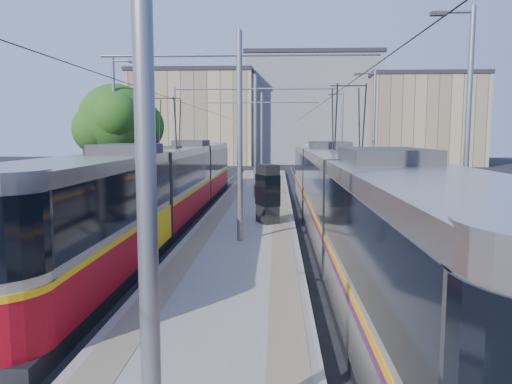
{
  "coord_description": "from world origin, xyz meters",
  "views": [
    {
      "loc": [
        1.26,
        -8.74,
        3.89
      ],
      "look_at": [
        0.41,
        11.24,
        1.6
      ],
      "focal_mm": 35.0,
      "sensor_mm": 36.0,
      "label": 1
    }
  ],
  "objects": [
    {
      "name": "tree",
      "position": [
        -7.57,
        19.5,
        4.57
      ],
      "size": [
        4.66,
        4.3,
        6.76
      ],
      "color": "#382314",
      "rests_on": "ground"
    },
    {
      "name": "platform",
      "position": [
        0.0,
        17.0,
        0.15
      ],
      "size": [
        4.0,
        50.0,
        0.3
      ],
      "primitive_type": "cube",
      "color": "gray",
      "rests_on": "ground"
    },
    {
      "name": "tactile_strip_right",
      "position": [
        1.45,
        17.0,
        0.3
      ],
      "size": [
        0.7,
        50.0,
        0.01
      ],
      "primitive_type": "cube",
      "color": "gray",
      "rests_on": "platform"
    },
    {
      "name": "building_left",
      "position": [
        -10.0,
        60.0,
        6.22
      ],
      "size": [
        16.32,
        12.24,
        12.41
      ],
      "color": "tan",
      "rests_on": "ground"
    },
    {
      "name": "shelter",
      "position": [
        0.88,
        11.5,
        1.56
      ],
      "size": [
        1.06,
        1.27,
        2.4
      ],
      "rotation": [
        0.0,
        0.0,
        0.43
      ],
      "color": "black",
      "rests_on": "platform"
    },
    {
      "name": "catenary",
      "position": [
        0.0,
        14.15,
        4.52
      ],
      "size": [
        9.2,
        70.0,
        7.0
      ],
      "color": "gray",
      "rests_on": "platform"
    },
    {
      "name": "tram_right",
      "position": [
        3.6,
        8.06,
        1.86
      ],
      "size": [
        2.43,
        29.19,
        5.5
      ],
      "color": "black",
      "rests_on": "ground"
    },
    {
      "name": "ground",
      "position": [
        0.0,
        0.0,
        0.0
      ],
      "size": [
        160.0,
        160.0,
        0.0
      ],
      "primitive_type": "plane",
      "color": "black",
      "rests_on": "ground"
    },
    {
      "name": "tactile_strip_left",
      "position": [
        -1.45,
        17.0,
        0.3
      ],
      "size": [
        0.7,
        50.0,
        0.01
      ],
      "primitive_type": "cube",
      "color": "gray",
      "rests_on": "platform"
    },
    {
      "name": "tram_left",
      "position": [
        -3.6,
        13.33,
        1.71
      ],
      "size": [
        2.43,
        30.65,
        5.5
      ],
      "color": "black",
      "rests_on": "ground"
    },
    {
      "name": "building_centre",
      "position": [
        6.0,
        64.0,
        7.49
      ],
      "size": [
        18.36,
        14.28,
        14.96
      ],
      "color": "slate",
      "rests_on": "ground"
    },
    {
      "name": "rails",
      "position": [
        0.0,
        17.0,
        0.02
      ],
      "size": [
        8.71,
        70.0,
        0.03
      ],
      "color": "gray",
      "rests_on": "ground"
    },
    {
      "name": "building_right",
      "position": [
        20.0,
        58.0,
        5.86
      ],
      "size": [
        14.28,
        10.2,
        11.69
      ],
      "color": "tan",
      "rests_on": "ground"
    },
    {
      "name": "street_lamps",
      "position": [
        -0.0,
        21.0,
        4.18
      ],
      "size": [
        15.18,
        38.22,
        8.0
      ],
      "color": "gray",
      "rests_on": "ground"
    }
  ]
}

